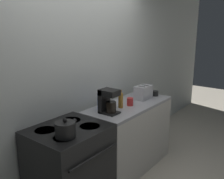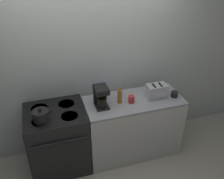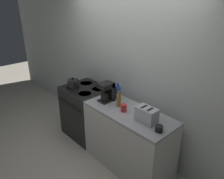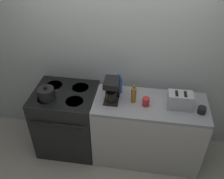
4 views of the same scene
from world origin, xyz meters
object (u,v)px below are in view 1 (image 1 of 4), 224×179
object	(u,v)px
bottle_amber	(121,100)
cup_black	(155,93)
kettle	(65,129)
toaster	(143,92)
stove	(70,167)
coffee_maker	(108,100)
bottle_blue	(101,101)
cup_red	(130,102)

from	to	relation	value
bottle_amber	cup_black	bearing A→B (deg)	-6.17
kettle	bottle_amber	bearing A→B (deg)	5.63
toaster	bottle_amber	size ratio (longest dim) A/B	1.16
stove	kettle	bearing A→B (deg)	-137.93
stove	toaster	size ratio (longest dim) A/B	3.40
kettle	cup_black	bearing A→B (deg)	0.56
kettle	coffee_maker	distance (m)	0.77
bottle_blue	cup_black	size ratio (longest dim) A/B	2.79
coffee_maker	cup_black	xyz separation A→B (m)	(1.02, -0.09, -0.12)
bottle_blue	cup_black	bearing A→B (deg)	-14.52
toaster	cup_black	bearing A→B (deg)	-14.66
kettle	toaster	bearing A→B (deg)	3.02
toaster	cup_red	distance (m)	0.38
kettle	cup_red	distance (m)	1.17
kettle	bottle_blue	xyz separation A→B (m)	(0.82, 0.27, 0.03)
coffee_maker	bottle_amber	xyz separation A→B (m)	(0.25, -0.01, -0.06)
bottle_amber	toaster	bearing A→B (deg)	-2.09
cup_black	cup_red	world-z (taller)	cup_red
kettle	cup_red	world-z (taller)	kettle
kettle	stove	bearing A→B (deg)	42.07
bottle_blue	cup_red	world-z (taller)	bottle_blue
bottle_blue	cup_black	xyz separation A→B (m)	(0.96, -0.25, -0.07)
bottle_amber	cup_red	bearing A→B (deg)	-16.93
stove	toaster	bearing A→B (deg)	-2.46
kettle	cup_red	xyz separation A→B (m)	(1.16, 0.06, -0.02)
coffee_maker	bottle_blue	xyz separation A→B (m)	(0.06, 0.16, -0.05)
toaster	bottle_amber	bearing A→B (deg)	177.91
kettle	cup_black	distance (m)	1.78
bottle_blue	cup_red	distance (m)	0.40
toaster	coffee_maker	world-z (taller)	coffee_maker
coffee_maker	bottle_amber	world-z (taller)	coffee_maker
stove	cup_red	xyz separation A→B (m)	(1.01, -0.09, 0.50)
stove	bottle_blue	world-z (taller)	bottle_blue
stove	coffee_maker	distance (m)	0.86
stove	cup_red	size ratio (longest dim) A/B	8.98
bottle_amber	bottle_blue	size ratio (longest dim) A/B	0.91
kettle	toaster	size ratio (longest dim) A/B	0.89
toaster	cup_red	world-z (taller)	toaster
toaster	bottle_blue	xyz separation A→B (m)	(-0.72, 0.18, 0.01)
stove	coffee_maker	xyz separation A→B (m)	(0.61, -0.03, 0.60)
bottle_amber	bottle_blue	bearing A→B (deg)	139.50
kettle	coffee_maker	xyz separation A→B (m)	(0.76, 0.11, 0.08)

